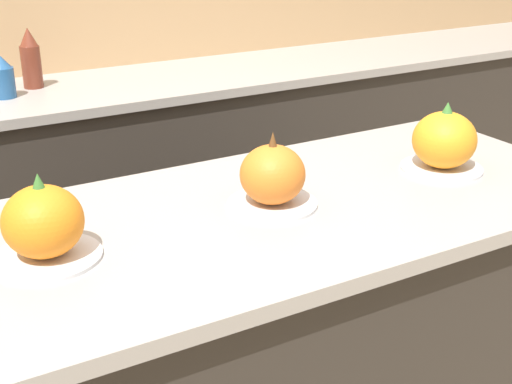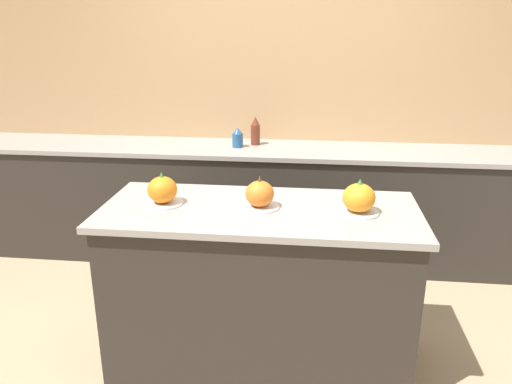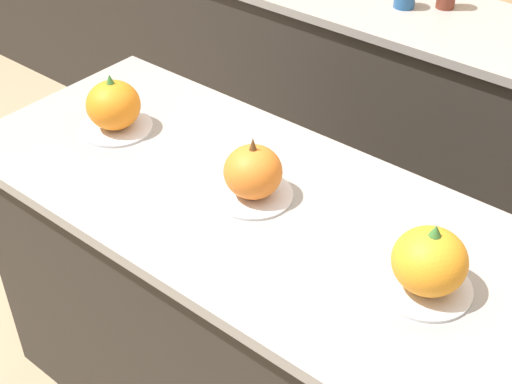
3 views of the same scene
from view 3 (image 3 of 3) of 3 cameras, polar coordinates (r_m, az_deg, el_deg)
The scene contains 5 objects.
kitchen_island at distance 2.15m, azimuth -0.39°, elevation -10.24°, with size 1.67×0.72×0.93m.
back_counter at distance 3.07m, azimuth 15.80°, elevation 4.58°, with size 6.00×0.60×0.93m.
pumpkin_cake_left at distance 2.11m, azimuth -11.32°, elevation 6.68°, with size 0.21×0.21×0.18m.
pumpkin_cake_center at distance 1.80m, azimuth -0.17°, elevation 1.42°, with size 0.21×0.21×0.18m.
pumpkin_cake_right at distance 1.58m, azimuth 13.68°, elevation -5.55°, with size 0.21×0.21×0.18m.
Camera 3 is at (0.93, -1.12, 2.06)m, focal length 50.00 mm.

